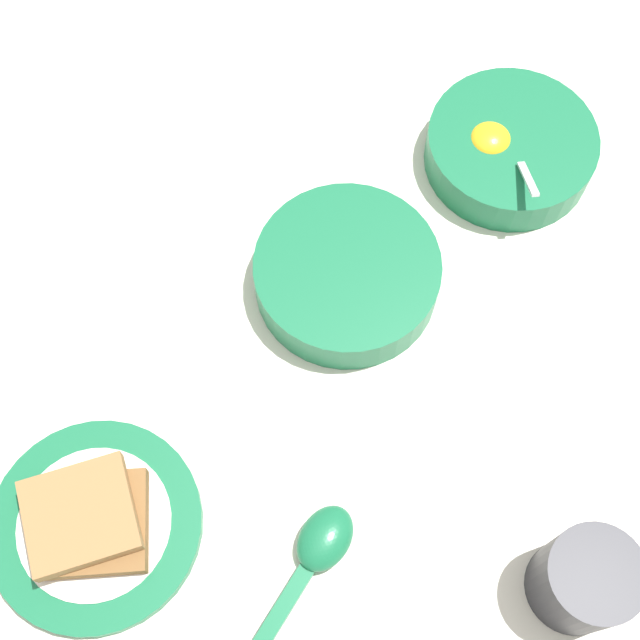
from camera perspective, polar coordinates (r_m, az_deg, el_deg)
ground_plane at (r=0.79m, az=-0.45°, el=-4.79°), size 3.00×3.00×0.00m
egg_bowl at (r=0.90m, az=12.05°, el=10.70°), size 0.16×0.16×0.07m
toast_plate at (r=0.78m, az=-14.16°, el=-12.59°), size 0.18×0.18×0.01m
toast_sandwich at (r=0.75m, az=-14.67°, el=-12.26°), size 0.11×0.11×0.03m
soup_spoon at (r=0.74m, az=-0.08°, el=-14.44°), size 0.09×0.13×0.03m
congee_bowl at (r=0.81m, az=1.73°, el=2.98°), size 0.17×0.17×0.04m
drinking_cup at (r=0.74m, az=16.59°, el=-15.66°), size 0.07×0.07×0.08m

